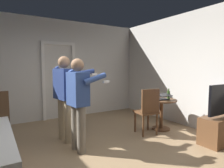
{
  "coord_description": "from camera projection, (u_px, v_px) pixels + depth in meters",
  "views": [
    {
      "loc": [
        -1.17,
        -2.59,
        1.46
      ],
      "look_at": [
        0.8,
        0.6,
        1.12
      ],
      "focal_mm": 30.98,
      "sensor_mm": 36.0,
      "label": 1
    }
  ],
  "objects": [
    {
      "name": "doorway_frame",
      "position": [
        59.0,
        75.0,
        5.36
      ],
      "size": [
        0.93,
        0.08,
        2.13
      ],
      "color": "white",
      "rests_on": "ground_plane"
    },
    {
      "name": "tv_flatscreen",
      "position": [
        222.0,
        125.0,
        3.7
      ],
      "size": [
        1.01,
        0.4,
        1.13
      ],
      "color": "brown",
      "rests_on": "ground_plane"
    },
    {
      "name": "person_striped_shirt",
      "position": [
        65.0,
        92.0,
        3.74
      ],
      "size": [
        0.77,
        0.64,
        1.65
      ],
      "color": "tan",
      "rests_on": "ground_plane"
    },
    {
      "name": "ground_plane",
      "position": [
        88.0,
        163.0,
        2.94
      ],
      "size": [
        6.22,
        6.22,
        0.0
      ],
      "primitive_type": "plane",
      "color": "#997A56"
    },
    {
      "name": "bottle_on_table",
      "position": [
        169.0,
        95.0,
        4.44
      ],
      "size": [
        0.06,
        0.06,
        0.25
      ],
      "color": "#385722",
      "rests_on": "side_table"
    },
    {
      "name": "wall_back",
      "position": [
        44.0,
        70.0,
        5.21
      ],
      "size": [
        5.9,
        0.12,
        2.75
      ],
      "primitive_type": "cube",
      "color": "beige",
      "rests_on": "ground_plane"
    },
    {
      "name": "wall_right",
      "position": [
        205.0,
        70.0,
        4.33
      ],
      "size": [
        0.12,
        5.78,
        2.75
      ],
      "primitive_type": "cube",
      "color": "beige",
      "rests_on": "ground_plane"
    },
    {
      "name": "wooden_chair",
      "position": [
        148.0,
        109.0,
        4.12
      ],
      "size": [
        0.48,
        0.48,
        0.99
      ],
      "color": "brown",
      "rests_on": "ground_plane"
    },
    {
      "name": "laptop",
      "position": [
        162.0,
        98.0,
        4.38
      ],
      "size": [
        0.34,
        0.35,
        0.15
      ],
      "color": "black",
      "rests_on": "side_table"
    },
    {
      "name": "side_table",
      "position": [
        161.0,
        109.0,
        4.46
      ],
      "size": [
        0.69,
        0.69,
        0.7
      ],
      "color": "brown",
      "rests_on": "ground_plane"
    },
    {
      "name": "person_blue_shirt",
      "position": [
        79.0,
        99.0,
        3.28
      ],
      "size": [
        0.64,
        0.54,
        1.59
      ],
      "color": "gray",
      "rests_on": "ground_plane"
    }
  ]
}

